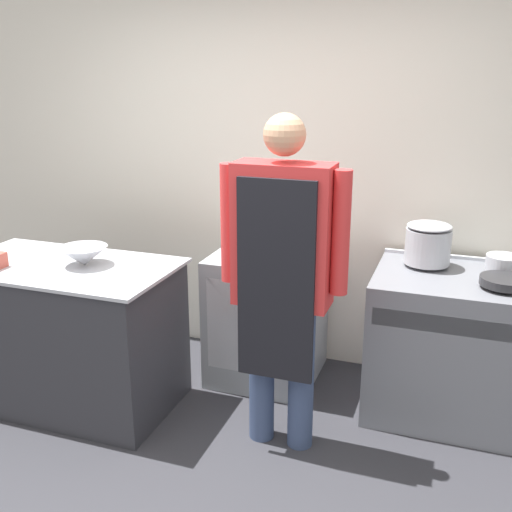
% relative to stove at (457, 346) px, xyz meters
% --- Properties ---
extents(wall_back, '(8.00, 0.05, 2.70)m').
position_rel_stove_xyz_m(wall_back, '(-1.21, 0.45, 0.91)').
color(wall_back, silver).
rests_on(wall_back, ground_plane).
extents(prep_counter, '(1.34, 0.75, 0.90)m').
position_rel_stove_xyz_m(prep_counter, '(-2.26, -0.65, 0.01)').
color(prep_counter, '#2D2D33').
rests_on(prep_counter, ground_plane).
extents(stove, '(1.01, 0.74, 0.89)m').
position_rel_stove_xyz_m(stove, '(0.00, 0.00, 0.00)').
color(stove, slate).
rests_on(stove, ground_plane).
extents(fridge_unit, '(0.68, 0.67, 0.87)m').
position_rel_stove_xyz_m(fridge_unit, '(-1.21, 0.06, -0.00)').
color(fridge_unit, '#93999E').
rests_on(fridge_unit, ground_plane).
extents(person_cook, '(0.68, 0.24, 1.81)m').
position_rel_stove_xyz_m(person_cook, '(-0.90, -0.65, 0.61)').
color(person_cook, '#38476B').
rests_on(person_cook, ground_plane).
extents(mixing_bowl, '(0.29, 0.29, 0.11)m').
position_rel_stove_xyz_m(mixing_bowl, '(-2.13, -0.62, 0.52)').
color(mixing_bowl, '#B2B5BC').
rests_on(mixing_bowl, prep_counter).
extents(stock_pot, '(0.27, 0.27, 0.25)m').
position_rel_stove_xyz_m(stock_pot, '(-0.23, 0.13, 0.58)').
color(stock_pot, '#B2B5BC').
rests_on(stock_pot, stove).
extents(saute_pan, '(0.26, 0.26, 0.04)m').
position_rel_stove_xyz_m(saute_pan, '(0.20, -0.13, 0.48)').
color(saute_pan, '#262628').
rests_on(saute_pan, stove).
extents(sauce_pot, '(0.20, 0.20, 0.09)m').
position_rel_stove_xyz_m(sauce_pot, '(0.20, 0.13, 0.50)').
color(sauce_pot, '#B2B5BC').
rests_on(sauce_pot, stove).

